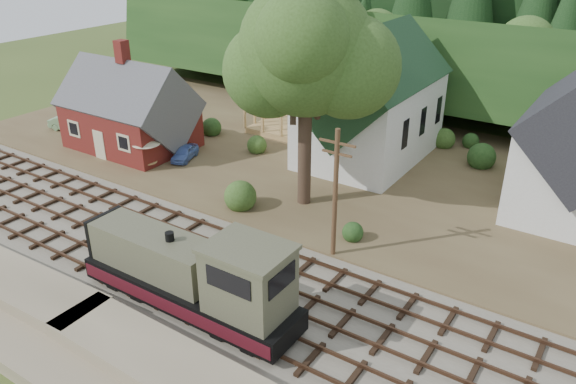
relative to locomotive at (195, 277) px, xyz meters
The scene contains 16 objects.
ground 5.29m from the locomotive, 141.66° to the left, with size 140.00×140.00×0.00m, color #384C1E.
embankment 7.01m from the locomotive, 124.62° to the right, with size 64.00×5.00×1.60m, color #7F7259.
railroad_bed 5.26m from the locomotive, 141.66° to the left, with size 64.00×11.00×0.16m, color #726B5B.
village_flat 21.43m from the locomotive, 100.24° to the left, with size 64.00×26.00×0.30m, color brown.
hillside 45.21m from the locomotive, 94.82° to the left, with size 70.00×28.00×8.00m, color #1E3F19.
ridge 61.16m from the locomotive, 93.56° to the left, with size 80.00×20.00×12.00m, color black.
depot 24.27m from the locomotive, 144.73° to the left, with size 10.80×7.41×9.00m.
church 22.96m from the locomotive, 94.53° to the left, with size 8.40×15.17×13.00m.
timber_frame 26.88m from the locomotive, 111.40° to the left, with size 8.20×6.20×6.99m.
lattice_tower 33.46m from the locomotive, 107.54° to the left, with size 3.20×3.20×12.12m.
big_tree 15.47m from the locomotive, 97.09° to the left, with size 10.90×8.40×14.70m.
telegraph_pole_near 9.06m from the locomotive, 68.66° to the left, with size 2.20×0.28×8.00m.
locomotive is the anchor object (origin of this frame).
car_blue 19.98m from the locomotive, 134.56° to the left, with size 1.32×3.28×1.12m, color #5F80CC.
car_green 30.92m from the locomotive, 153.85° to the left, with size 1.42×4.06×1.34m, color #739D6D.
patio_set 19.06m from the locomotive, 143.26° to the left, with size 2.19×2.19×2.44m.
Camera 1 is at (20.24, -19.59, 17.81)m, focal length 35.00 mm.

